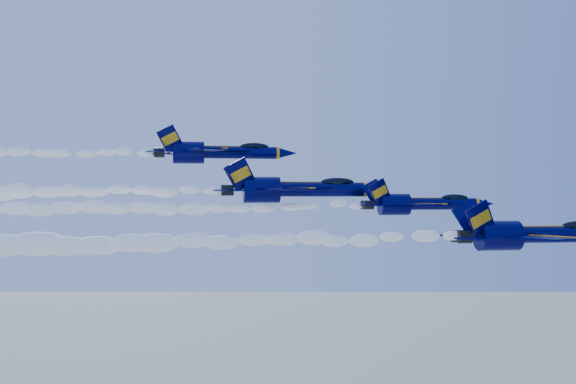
{
  "coord_description": "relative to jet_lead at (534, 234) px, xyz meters",
  "views": [
    {
      "loc": [
        -17.28,
        -72.0,
        152.42
      ],
      "look_at": [
        -6.16,
        -0.96,
        152.68
      ],
      "focal_mm": 40.0,
      "sensor_mm": 36.0,
      "label": 1
    }
  ],
  "objects": [
    {
      "name": "jet_lead",
      "position": [
        0.0,
        0.0,
        0.0
      ],
      "size": [
        18.35,
        15.05,
        6.82
      ],
      "color": "#01003C"
    },
    {
      "name": "smoke_trail_jet_lead",
      "position": [
        -36.79,
        -0.0,
        -0.51
      ],
      "size": [
        57.89,
        2.48,
        2.24
      ],
      "primitive_type": "ellipsoid",
      "color": "white"
    },
    {
      "name": "jet_second",
      "position": [
        -6.07,
        13.91,
        2.73
      ],
      "size": [
        15.95,
        13.08,
        5.93
      ],
      "color": "#01003C"
    },
    {
      "name": "smoke_trail_jet_second",
      "position": [
        -41.83,
        13.91,
        2.25
      ],
      "size": [
        57.89,
        2.16,
        1.94
      ],
      "primitive_type": "ellipsoid",
      "color": "white"
    },
    {
      "name": "jet_third",
      "position": [
        -20.27,
        16.91,
        4.42
      ],
      "size": [
        19.66,
        16.13,
        7.31
      ],
      "color": "#01003C"
    },
    {
      "name": "jet_fourth",
      "position": [
        -28.77,
        27.05,
        9.3
      ],
      "size": [
        18.58,
        15.24,
        6.9
      ],
      "color": "#01003C"
    }
  ]
}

